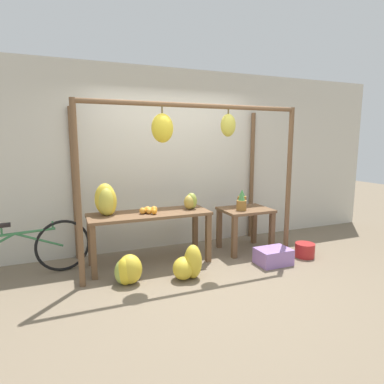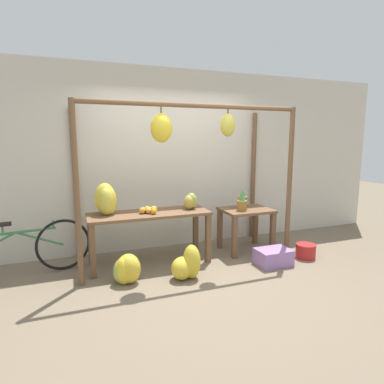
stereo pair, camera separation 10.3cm
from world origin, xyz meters
The scene contains 14 objects.
ground_plane centered at (0.00, 0.00, 0.00)m, with size 20.00×20.00×0.00m, color #756651.
shop_wall_back centered at (0.00, 1.48, 1.40)m, with size 8.00×0.08×2.80m.
stall_awning centered at (-0.06, 0.64, 1.51)m, with size 2.99×1.15×2.16m.
display_table_main centered at (-0.53, 0.79, 0.61)m, with size 1.65×0.59×0.73m.
display_table_side centered at (0.98, 0.79, 0.51)m, with size 0.75×0.59×0.66m.
banana_pile_on_table centered at (-1.09, 0.86, 0.93)m, with size 0.32×0.34×0.42m.
orange_pile centered at (-0.56, 0.77, 0.77)m, with size 0.25×0.22×0.09m.
pineapple_cluster centered at (0.91, 0.80, 0.78)m, with size 0.24×0.33×0.29m.
banana_pile_ground_left centered at (-0.96, 0.26, 0.17)m, with size 0.41×0.38×0.36m.
banana_pile_ground_right centered at (-0.22, 0.12, 0.18)m, with size 0.43×0.39×0.43m.
fruit_crate_white centered at (1.05, 0.13, 0.11)m, with size 0.46×0.34×0.22m.
blue_bucket centered at (1.65, 0.19, 0.10)m, with size 0.28×0.28×0.21m.
parked_bicycle centered at (-2.19, 0.88, 0.36)m, with size 1.74×0.32×0.73m.
papaya_pile centered at (0.07, 0.81, 0.84)m, with size 0.25×0.23×0.23m.
Camera 1 is at (-1.59, -3.40, 1.71)m, focal length 30.00 mm.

